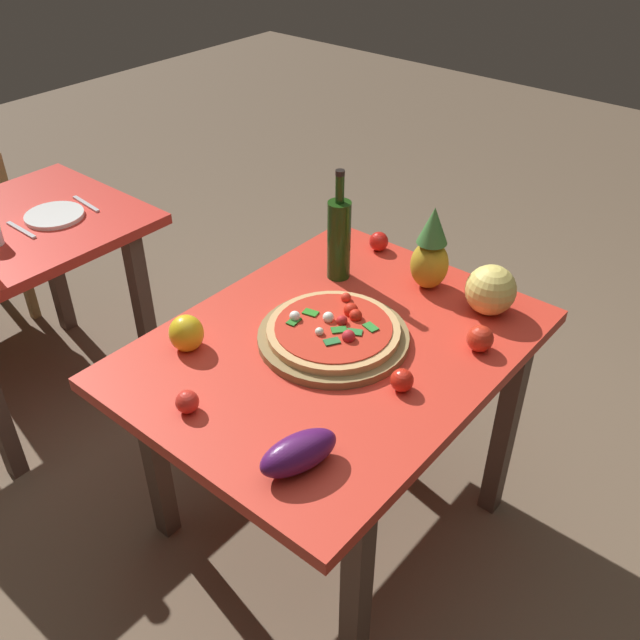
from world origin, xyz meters
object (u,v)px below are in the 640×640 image
eggplant (299,453)px  tomato_near_board (402,380)px  background_table (8,259)px  fork_utensil (21,230)px  pizza (334,329)px  display_table (334,369)px  pizza_board (333,337)px  dinner_plate (54,216)px  tomato_at_corner (379,241)px  pineapple_left (431,252)px  tomato_beside_pepper (187,402)px  knife_utensil (86,204)px  bell_pepper (186,333)px  wine_bottle (339,238)px  tomato_by_bottle (480,339)px  melon (491,290)px

eggplant → tomato_near_board: 0.38m
background_table → fork_utensil: 0.15m
pizza → fork_utensil: bearing=99.7°
display_table → pizza_board: (0.01, 0.01, 0.11)m
tomato_near_board → dinner_plate: (-0.03, 1.57, -0.02)m
tomato_at_corner → pineapple_left: bearing=-108.7°
pizza_board → tomato_beside_pepper: size_ratio=7.17×
pizza_board → pineapple_left: bearing=-6.7°
dinner_plate → pineapple_left: bearing=-69.6°
pizza_board → tomato_at_corner: bearing=22.3°
fork_utensil → knife_utensil: bearing=0.5°
bell_pepper → fork_utensil: size_ratio=0.60×
display_table → pineapple_left: pineapple_left is taller
wine_bottle → tomato_beside_pepper: wine_bottle is taller
tomato_near_board → pineapple_left: bearing=25.3°
pizza_board → tomato_by_bottle: size_ratio=5.71×
bell_pepper → tomato_near_board: bell_pepper is taller
pineapple_left → dinner_plate: pineapple_left is taller
pizza → dinner_plate: bearing=93.6°
pizza_board → knife_utensil: size_ratio=2.44×
wine_bottle → knife_utensil: wine_bottle is taller
melon → bell_pepper: size_ratio=1.42×
pizza_board → tomato_beside_pepper: (-0.47, 0.10, 0.02)m
fork_utensil → pizza: bearing=-79.8°
display_table → pizza: size_ratio=3.05×
pineapple_left → tomato_at_corner: size_ratio=4.15×
wine_bottle → tomato_by_bottle: wine_bottle is taller
pineapple_left → tomato_near_board: (-0.47, -0.22, -0.09)m
pizza → tomato_beside_pepper: (-0.47, 0.10, -0.01)m
melon → tomato_by_bottle: bearing=-158.3°
dinner_plate → fork_utensil: bearing=180.0°
tomato_at_corner → knife_utensil: bearing=112.4°
tomato_at_corner → melon: bearing=-100.7°
eggplant → tomato_by_bottle: bearing=-8.6°
pizza_board → eggplant: size_ratio=2.19×
melon → fork_utensil: bearing=112.2°
display_table → pizza_board: 0.11m
melon → knife_utensil: size_ratio=0.86×
background_table → dinner_plate: size_ratio=4.51×
background_table → tomato_beside_pepper: 1.29m
pizza → dinner_plate: (-0.08, 1.30, -0.03)m
background_table → pineapple_left: 1.59m
pizza_board → background_table: bearing=101.2°
dinner_plate → fork_utensil: size_ratio=1.22×
tomato_by_bottle → knife_utensil: (-0.17, 1.64, -0.03)m
tomato_beside_pepper → eggplant: bearing=-83.4°
tomato_by_bottle → dinner_plate: tomato_by_bottle is taller
melon → knife_utensil: 1.61m
melon → pizza_board: bearing=147.3°
display_table → wine_bottle: wine_bottle is taller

